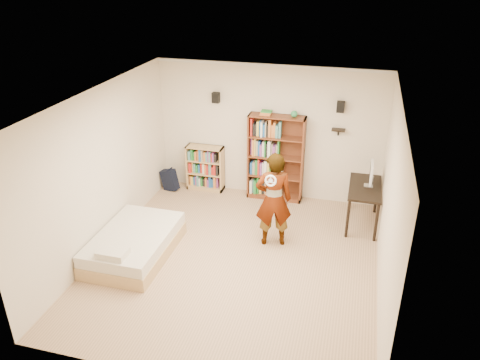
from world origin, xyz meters
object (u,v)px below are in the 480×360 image
at_px(daybed, 134,241).
at_px(tall_bookshelf, 276,158).
at_px(low_bookshelf, 205,168).
at_px(computer_desk, 363,206).
at_px(person, 274,200).

bearing_deg(daybed, tall_bookshelf, 54.74).
bearing_deg(daybed, low_bookshelf, 82.32).
xyz_separation_m(low_bookshelf, computer_desk, (3.25, -0.65, -0.10)).
bearing_deg(person, low_bookshelf, -60.21).
relative_size(tall_bookshelf, daybed, 0.99).
relative_size(tall_bookshelf, computer_desk, 1.55).
bearing_deg(person, tall_bookshelf, -96.95).
bearing_deg(tall_bookshelf, low_bookshelf, 179.36).
bearing_deg(computer_desk, person, -144.74).
distance_m(computer_desk, daybed, 4.11).
xyz_separation_m(tall_bookshelf, daybed, (-1.85, -2.61, -0.61)).
bearing_deg(tall_bookshelf, computer_desk, -19.73).
bearing_deg(daybed, person, 23.78).
bearing_deg(low_bookshelf, computer_desk, -11.26).
distance_m(tall_bookshelf, daybed, 3.26).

